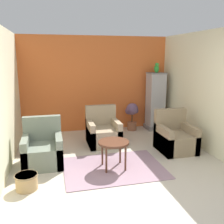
% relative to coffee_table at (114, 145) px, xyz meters
% --- Properties ---
extents(ground_plane, '(20.00, 20.00, 0.00)m').
position_rel_coffee_table_xyz_m(ground_plane, '(0.15, -1.08, -0.45)').
color(ground_plane, beige).
rests_on(ground_plane, ground).
extents(wall_back_accent, '(4.10, 0.06, 2.55)m').
position_rel_coffee_table_xyz_m(wall_back_accent, '(0.15, 2.58, 0.82)').
color(wall_back_accent, orange).
rests_on(wall_back_accent, ground_plane).
extents(wall_left, '(0.06, 3.63, 2.55)m').
position_rel_coffee_table_xyz_m(wall_left, '(-1.87, 0.73, 0.82)').
color(wall_left, beige).
rests_on(wall_left, ground_plane).
extents(wall_right, '(0.06, 3.63, 2.55)m').
position_rel_coffee_table_xyz_m(wall_right, '(2.17, 0.73, 0.82)').
color(wall_right, beige).
rests_on(wall_right, ground_plane).
extents(area_rug, '(1.82, 1.35, 0.01)m').
position_rel_coffee_table_xyz_m(area_rug, '(0.00, 0.00, -0.45)').
color(area_rug, gray).
rests_on(area_rug, ground_plane).
extents(coffee_table, '(0.56, 0.56, 0.52)m').
position_rel_coffee_table_xyz_m(coffee_table, '(0.00, 0.00, 0.00)').
color(coffee_table, '#512D1E').
rests_on(coffee_table, ground_plane).
extents(armchair_left, '(0.72, 0.77, 0.88)m').
position_rel_coffee_table_xyz_m(armchair_left, '(-1.26, 0.50, -0.17)').
color(armchair_left, slate).
rests_on(armchair_left, ground_plane).
extents(armchair_right, '(0.72, 0.77, 0.88)m').
position_rel_coffee_table_xyz_m(armchair_right, '(1.51, 0.54, -0.17)').
color(armchair_right, '#8E7A5B').
rests_on(armchair_right, ground_plane).
extents(armchair_middle, '(0.72, 0.77, 0.88)m').
position_rel_coffee_table_xyz_m(armchair_middle, '(0.08, 1.33, -0.17)').
color(armchair_middle, '#9E896B').
rests_on(armchair_middle, ground_plane).
extents(birdcage, '(0.48, 0.48, 1.58)m').
position_rel_coffee_table_xyz_m(birdcage, '(1.76, 2.20, 0.32)').
color(birdcage, slate).
rests_on(birdcage, ground_plane).
extents(parrot, '(0.13, 0.23, 0.27)m').
position_rel_coffee_table_xyz_m(parrot, '(1.76, 2.20, 1.25)').
color(parrot, green).
rests_on(parrot, birdcage).
extents(potted_plant, '(0.36, 0.32, 0.76)m').
position_rel_coffee_table_xyz_m(potted_plant, '(1.09, 2.24, 0.02)').
color(potted_plant, brown).
rests_on(potted_plant, ground_plane).
extents(wicker_basket, '(0.35, 0.35, 0.24)m').
position_rel_coffee_table_xyz_m(wicker_basket, '(-1.49, -0.41, -0.32)').
color(wicker_basket, tan).
rests_on(wicker_basket, ground_plane).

